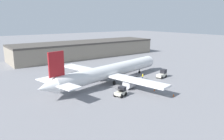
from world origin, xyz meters
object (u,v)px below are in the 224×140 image
at_px(airplane, 110,72).
at_px(safety_cone_far, 174,95).
at_px(belt_loader_truck, 121,92).
at_px(pushback_tug, 162,74).
at_px(baggage_tug, 131,81).
at_px(safety_cone_near, 154,90).
at_px(ground_crew_worker, 143,76).

bearing_deg(airplane, safety_cone_far, -86.09).
distance_m(airplane, belt_loader_truck, 11.26).
height_order(airplane, pushback_tug, airplane).
relative_size(airplane, baggage_tug, 11.00).
xyz_separation_m(airplane, belt_loader_truck, (-4.30, -10.21, -1.98)).
distance_m(pushback_tug, safety_cone_far, 16.07).
xyz_separation_m(pushback_tug, safety_cone_near, (-10.99, -7.16, -0.80)).
relative_size(baggage_tug, pushback_tug, 1.04).
bearing_deg(airplane, ground_crew_worker, -30.43).
relative_size(airplane, pushback_tug, 11.46).
xyz_separation_m(baggage_tug, pushback_tug, (12.08, -0.02, -0.02)).
distance_m(baggage_tug, belt_loader_truck, 9.06).
bearing_deg(airplane, belt_loader_truck, -124.68).
bearing_deg(ground_crew_worker, pushback_tug, -3.72).
xyz_separation_m(ground_crew_worker, baggage_tug, (-6.13, -1.95, 0.20)).
distance_m(airplane, baggage_tug, 6.26).
bearing_deg(ground_crew_worker, airplane, 175.99).
bearing_deg(safety_cone_near, airplane, 109.10).
bearing_deg(baggage_tug, safety_cone_far, -57.89).
relative_size(airplane, belt_loader_truck, 13.52).
bearing_deg(safety_cone_far, airplane, 105.74).
bearing_deg(safety_cone_far, safety_cone_near, 97.25).
height_order(ground_crew_worker, pushback_tug, pushback_tug).
bearing_deg(belt_loader_truck, baggage_tug, 14.39).
xyz_separation_m(ground_crew_worker, pushback_tug, (5.95, -1.97, 0.18)).
relative_size(baggage_tug, belt_loader_truck, 1.23).
xyz_separation_m(pushback_tug, safety_cone_far, (-10.34, -12.27, -0.80)).
relative_size(safety_cone_near, safety_cone_far, 1.00).
bearing_deg(pushback_tug, safety_cone_near, -158.85).
bearing_deg(belt_loader_truck, airplane, 46.95).
bearing_deg(baggage_tug, belt_loader_truck, -121.36).
xyz_separation_m(airplane, ground_crew_worker, (9.28, -3.12, -2.08)).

